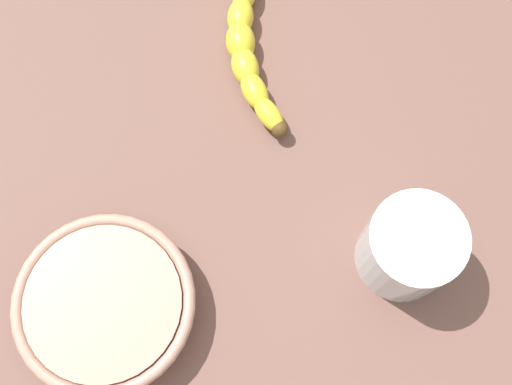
{
  "coord_description": "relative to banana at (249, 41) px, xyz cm",
  "views": [
    {
      "loc": [
        -25.5,
        7.15,
        67.12
      ],
      "look_at": [
        -5.94,
        4.64,
        5.0
      ],
      "focal_mm": 44.69,
      "sensor_mm": 36.0,
      "label": 1
    }
  ],
  "objects": [
    {
      "name": "ceramic_bowl",
      "position": [
        -27.33,
        17.29,
        0.79
      ],
      "size": [
        17.56,
        17.56,
        4.06
      ],
      "color": "tan",
      "rests_on": "wooden_tabletop"
    },
    {
      "name": "smoothie_glass",
      "position": [
        -25.96,
        -12.29,
        2.74
      ],
      "size": [
        9.18,
        9.18,
        8.83
      ],
      "color": "silver",
      "rests_on": "wooden_tabletop"
    },
    {
      "name": "wooden_tabletop",
      "position": [
        -11.85,
        -3.18,
        -3.15
      ],
      "size": [
        120.0,
        120.0,
        3.0
      ],
      "primitive_type": "cube",
      "color": "brown",
      "rests_on": "ground"
    },
    {
      "name": "banana",
      "position": [
        0.0,
        0.0,
        0.0
      ],
      "size": [
        23.62,
        6.56,
        3.29
      ],
      "rotation": [
        0.0,
        0.0,
        3.1
      ],
      "color": "yellow",
      "rests_on": "wooden_tabletop"
    }
  ]
}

